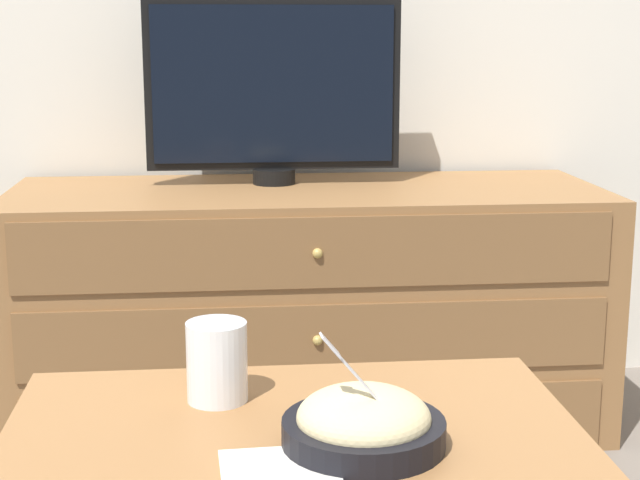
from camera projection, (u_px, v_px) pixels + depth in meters
name	position (u px, v px, depth m)	size (l,w,h in m)	color
ground_plane	(287.00, 379.00, 2.93)	(12.00, 12.00, 0.00)	#70665B
dresser	(307.00, 307.00, 2.57)	(1.51, 0.58, 0.63)	olive
tv	(273.00, 87.00, 2.53)	(0.66, 0.11, 0.48)	black
takeout_bowl	(363.00, 424.00, 1.27)	(0.21, 0.21, 0.16)	black
drink_cup	(217.00, 367.00, 1.43)	(0.09, 0.09, 0.12)	beige
napkin	(280.00, 472.00, 1.20)	(0.15, 0.15, 0.00)	silver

